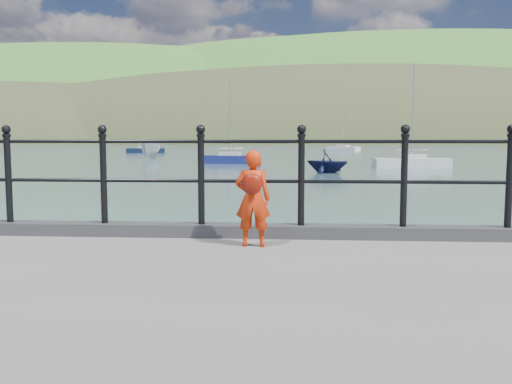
# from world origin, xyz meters

# --- Properties ---
(ground) EXTENTS (600.00, 600.00, 0.00)m
(ground) POSITION_xyz_m (0.00, 0.00, 0.00)
(ground) COLOR #2D4251
(ground) RESTS_ON ground
(kerb) EXTENTS (60.00, 0.30, 0.15)m
(kerb) POSITION_xyz_m (0.00, -0.15, 1.07)
(kerb) COLOR #28282B
(kerb) RESTS_ON quay
(railing) EXTENTS (18.11, 0.11, 1.20)m
(railing) POSITION_xyz_m (0.00, -0.15, 1.82)
(railing) COLOR black
(railing) RESTS_ON kerb
(far_shore) EXTENTS (830.00, 200.00, 156.00)m
(far_shore) POSITION_xyz_m (38.34, 239.41, -22.57)
(far_shore) COLOR #333A21
(far_shore) RESTS_ON ground
(child) EXTENTS (0.39, 0.31, 1.06)m
(child) POSITION_xyz_m (0.06, -0.71, 1.54)
(child) COLOR red
(child) RESTS_ON quay
(launch_white) EXTENTS (1.97, 5.04, 1.93)m
(launch_white) POSITION_xyz_m (-15.44, 53.05, 0.97)
(launch_white) COLOR beige
(launch_white) RESTS_ON ground
(launch_navy) EXTENTS (3.63, 3.50, 1.47)m
(launch_navy) POSITION_xyz_m (2.59, 27.55, 0.74)
(launch_navy) COLOR black
(launch_navy) RESTS_ON ground
(sailboat_left) EXTENTS (5.58, 2.44, 7.76)m
(sailboat_left) POSITION_xyz_m (-20.99, 71.06, 0.34)
(sailboat_left) COLOR black
(sailboat_left) RESTS_ON ground
(sailboat_deep) EXTENTS (5.92, 5.45, 9.17)m
(sailboat_deep) POSITION_xyz_m (9.05, 88.73, 0.34)
(sailboat_deep) COLOR white
(sailboat_deep) RESTS_ON ground
(sailboat_near) EXTENTS (5.65, 2.07, 7.71)m
(sailboat_near) POSITION_xyz_m (9.14, 33.79, 0.34)
(sailboat_near) COLOR beige
(sailboat_near) RESTS_ON ground
(sailboat_port) EXTENTS (5.25, 2.41, 7.47)m
(sailboat_port) POSITION_xyz_m (-4.91, 39.33, 0.34)
(sailboat_port) COLOR navy
(sailboat_port) RESTS_ON ground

